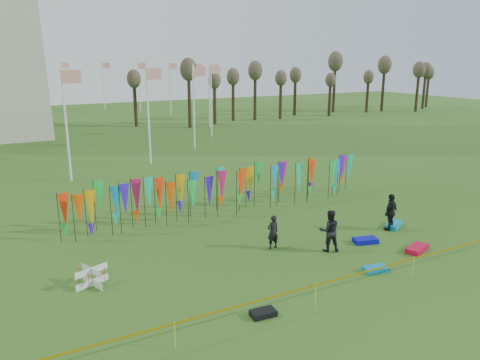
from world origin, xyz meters
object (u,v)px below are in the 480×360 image
person_left (273,232)px  kite_bag_black (263,313)px  box_kite (92,277)px  kite_bag_blue (365,241)px  kite_bag_teal (394,225)px  person_mid (329,231)px  person_right (391,212)px  kite_bag_turquoise (376,269)px  kite_bag_red (417,249)px

person_left → kite_bag_black: person_left is taller
box_kite → kite_bag_black: (4.73, -4.94, -0.29)m
kite_bag_blue → kite_bag_teal: (2.79, 0.93, -0.00)m
person_left → kite_bag_teal: person_left is taller
person_mid → person_right: (4.45, 0.68, -0.01)m
person_mid → kite_bag_teal: (4.93, 0.86, -0.86)m
kite_bag_turquoise → kite_bag_teal: size_ratio=0.84×
person_mid → kite_bag_red: person_mid is taller
person_right → kite_bag_blue: 2.57m
kite_bag_red → kite_bag_black: bearing=-170.7°
person_left → kite_bag_blue: 4.57m
kite_bag_turquoise → kite_bag_blue: bearing=55.3°
box_kite → kite_bag_teal: size_ratio=0.65×
box_kite → person_right: person_right is taller
kite_bag_blue → kite_bag_black: 8.33m
person_right → kite_bag_turquoise: bearing=20.5°
person_left → person_mid: bearing=143.2°
person_left → kite_bag_teal: (7.04, -0.58, -0.68)m
person_mid → kite_bag_black: size_ratio=2.24×
person_right → kite_bag_black: person_right is taller
person_right → kite_bag_turquoise: size_ratio=1.89×
kite_bag_red → kite_bag_teal: kite_bag_red is taller
kite_bag_red → box_kite: bearing=165.9°
box_kite → kite_bag_blue: 12.47m
kite_bag_turquoise → kite_bag_red: kite_bag_red is taller
box_kite → kite_bag_red: bearing=-14.1°
box_kite → kite_bag_red: size_ratio=0.61×
person_left → person_mid: size_ratio=0.82×
kite_bag_teal → kite_bag_blue: bearing=-161.5°
kite_bag_red → person_left: bearing=149.1°
person_mid → kite_bag_turquoise: bearing=121.8°
person_mid → kite_bag_red: bearing=174.8°
person_right → kite_bag_teal: bearing=-177.4°
person_right → kite_bag_red: (-0.92, -2.61, -0.84)m
person_right → kite_bag_blue: (-2.31, -0.75, -0.84)m
person_left → kite_bag_blue: (4.25, -1.52, -0.68)m
kite_bag_turquoise → person_left: bearing=121.6°
person_left → kite_bag_black: (-3.37, -4.85, -0.70)m
kite_bag_black → box_kite: bearing=133.8°
person_left → kite_bag_red: (5.64, -3.38, -0.68)m
person_right → kite_bag_blue: size_ratio=1.71×
box_kite → kite_bag_teal: 15.16m
kite_bag_black → kite_bag_red: bearing=9.3°
kite_bag_red → kite_bag_black: kite_bag_red is taller
kite_bag_red → kite_bag_black: size_ratio=1.49×
person_left → kite_bag_black: bearing=52.7°
person_left → person_right: bearing=170.9°
box_kite → kite_bag_blue: bearing=-7.4°
person_mid → kite_bag_turquoise: person_mid is taller
kite_bag_blue → kite_bag_teal: size_ratio=0.92×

